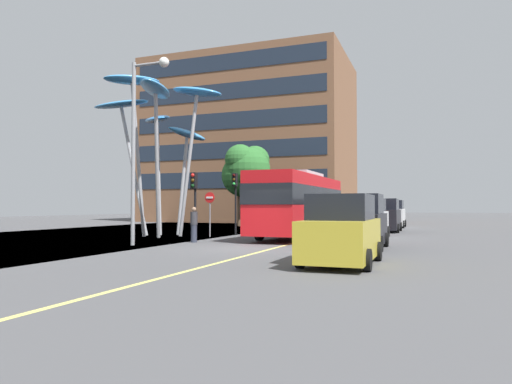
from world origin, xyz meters
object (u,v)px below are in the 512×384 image
Objects in this scene: car_parked_mid at (361,223)px; traffic_light_kerb_far at (235,190)px; car_side_street at (385,216)px; leaf_sculpture at (158,113)px; traffic_light_island_mid at (266,195)px; car_parked_far at (370,219)px; traffic_light_kerb_near at (194,191)px; street_lamp at (141,127)px; pedestrian at (194,225)px; no_entry_sign at (210,207)px; car_far_side at (393,215)px; car_parked_near at (342,232)px; red_bus at (299,202)px.

traffic_light_kerb_far is at bearing 140.35° from car_parked_mid.
leaf_sculpture is at bearing -141.37° from car_side_street.
traffic_light_island_mid is 9.80m from car_parked_far.
leaf_sculpture is at bearing -138.86° from traffic_light_kerb_far.
traffic_light_kerb_near is 0.41× the size of street_lamp.
pedestrian is at bearing -138.94° from car_parked_far.
street_lamp is 5.15m from pedestrian.
street_lamp reaches higher than traffic_light_island_mid.
no_entry_sign is at bearing 87.63° from street_lamp.
leaf_sculpture is at bearing 116.14° from street_lamp.
car_far_side is 1.78× the size of no_entry_sign.
leaf_sculpture is 3.67× the size of no_entry_sign.
traffic_light_kerb_near is 0.88× the size of car_parked_mid.
traffic_light_kerb_near is 0.75× the size of car_side_street.
traffic_light_kerb_far is at bearing 82.71° from no_entry_sign.
no_entry_sign reaches higher than car_parked_far.
car_far_side is at bearing 45.34° from traffic_light_island_mid.
traffic_light_island_mid is at bearing 92.79° from pedestrian.
pedestrian is (0.58, -11.92, -1.72)m from traffic_light_island_mid.
car_parked_near is at bearing -20.88° from street_lamp.
car_parked_mid is at bearing -3.67° from pedestrian.
car_side_street reaches higher than car_far_side.
car_parked_far is at bearing 41.06° from pedestrian.
traffic_light_kerb_far is at bearing 96.13° from pedestrian.
red_bus is 7.17m from car_parked_mid.
street_lamp is (2.93, -5.97, -1.94)m from leaf_sculpture.
car_parked_mid is at bearing -39.65° from traffic_light_kerb_far.
no_entry_sign is (-0.35, -2.76, -1.04)m from traffic_light_kerb_far.
leaf_sculpture is 8.37m from pedestrian.
red_bus is 6.16m from traffic_light_kerb_near.
car_parked_near is 0.51× the size of street_lamp.
red_bus reaches higher than car_far_side.
car_far_side reaches higher than car_parked_far.
traffic_light_kerb_near is at bearing -77.43° from no_entry_sign.
leaf_sculpture is at bearing 140.28° from pedestrian.
traffic_light_island_mid reaches higher than pedestrian.
car_parked_far is 2.29× the size of pedestrian.
no_entry_sign is at bearing -163.08° from car_parked_far.
street_lamp is (-8.91, -22.61, 4.14)m from car_far_side.
street_lamp is (-9.23, -1.92, 4.16)m from car_parked_mid.
car_far_side is at bearing 69.41° from pedestrian.
car_parked_mid is at bearing -54.24° from red_bus.
street_lamp is (-0.97, -3.12, 2.73)m from traffic_light_kerb_near.
leaf_sculpture is 2.03× the size of car_side_street.
no_entry_sign is (3.19, 0.33, -5.45)m from leaf_sculpture.
traffic_light_island_mid is at bearing 145.51° from car_parked_far.
leaf_sculpture is 2.19× the size of car_parked_near.
traffic_light_island_mid is 0.43× the size of street_lamp.
traffic_light_kerb_near reaches higher than car_side_street.
street_lamp reaches higher than car_parked_near.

